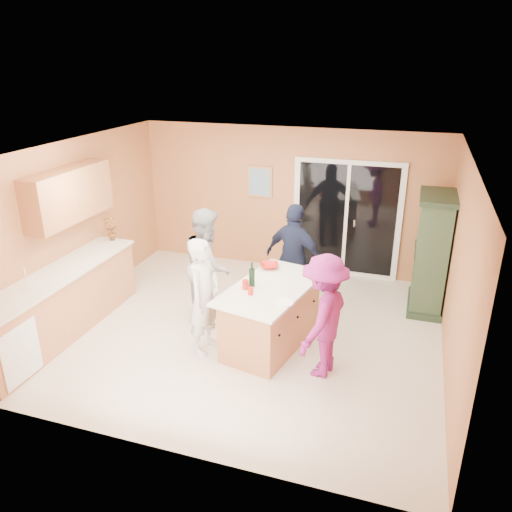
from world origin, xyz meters
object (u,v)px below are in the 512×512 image
(woman_white, at_px, (204,296))
(woman_navy, at_px, (294,258))
(kitchen_island, at_px, (271,317))
(woman_grey, at_px, (208,265))
(woman_magenta, at_px, (324,316))
(green_hutch, at_px, (431,255))

(woman_white, relative_size, woman_navy, 0.94)
(kitchen_island, xyz_separation_m, woman_grey, (-1.12, 0.48, 0.44))
(woman_white, bearing_deg, woman_grey, 26.01)
(woman_navy, bearing_deg, woman_magenta, 134.14)
(kitchen_island, relative_size, green_hutch, 1.00)
(woman_white, relative_size, woman_grey, 0.93)
(woman_navy, bearing_deg, kitchen_island, 106.57)
(kitchen_island, relative_size, woman_magenta, 1.16)
(woman_navy, bearing_deg, woman_white, 79.46)
(woman_white, xyz_separation_m, woman_magenta, (1.59, -0.03, -0.01))
(woman_white, height_order, woman_grey, woman_grey)
(green_hutch, xyz_separation_m, woman_white, (-2.82, -2.20, -0.10))
(green_hutch, height_order, woman_magenta, green_hutch)
(green_hutch, xyz_separation_m, woman_magenta, (-1.23, -2.23, -0.11))
(woman_grey, relative_size, woman_magenta, 1.09)
(kitchen_island, bearing_deg, woman_navy, 99.89)
(woman_grey, distance_m, woman_magenta, 2.11)
(woman_navy, xyz_separation_m, woman_magenta, (0.75, -1.55, -0.06))
(kitchen_island, height_order, woman_white, woman_white)
(kitchen_island, bearing_deg, woman_magenta, -16.72)
(green_hutch, distance_m, woman_magenta, 2.55)
(kitchen_island, bearing_deg, woman_grey, 168.54)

